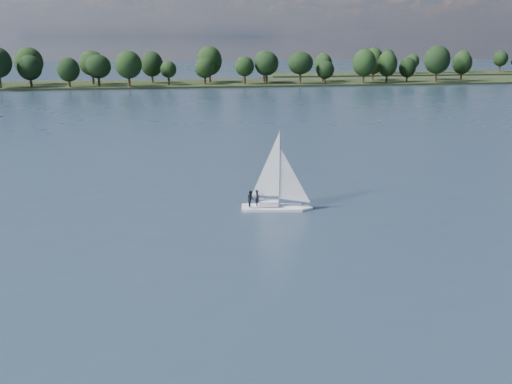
% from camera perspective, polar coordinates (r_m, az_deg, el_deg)
% --- Properties ---
extents(ground, '(700.00, 700.00, 0.00)m').
position_cam_1_polar(ground, '(129.92, -7.92, 6.71)').
color(ground, '#233342').
rests_on(ground, ground).
extents(far_shore, '(660.00, 40.00, 1.50)m').
position_cam_1_polar(far_shore, '(241.25, -8.71, 10.57)').
color(far_shore, black).
rests_on(far_shore, ground).
extents(far_shore_back, '(220.00, 30.00, 1.40)m').
position_cam_1_polar(far_shore_back, '(331.93, 20.52, 11.04)').
color(far_shore_back, black).
rests_on(far_shore_back, ground).
extents(sailboat, '(7.54, 3.20, 9.62)m').
position_cam_1_polar(sailboat, '(64.02, 1.67, 0.50)').
color(sailboat, white).
rests_on(sailboat, ground).
extents(treeline, '(562.31, 73.76, 18.01)m').
position_cam_1_polar(treeline, '(236.50, -10.96, 12.34)').
color(treeline, black).
rests_on(treeline, ground).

